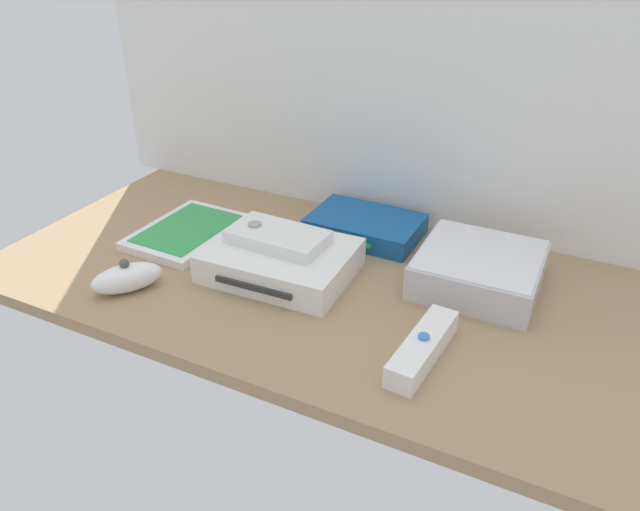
% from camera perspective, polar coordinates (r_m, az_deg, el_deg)
% --- Properties ---
extents(ground_plane, '(1.00, 0.48, 0.02)m').
position_cam_1_polar(ground_plane, '(0.90, 0.00, -2.76)').
color(ground_plane, '#9E7F5B').
rests_on(ground_plane, ground).
extents(back_wall, '(1.10, 0.01, 0.64)m').
position_cam_1_polar(back_wall, '(1.00, 6.74, 20.67)').
color(back_wall, white).
rests_on(back_wall, ground).
extents(game_console, '(0.22, 0.17, 0.04)m').
position_cam_1_polar(game_console, '(0.90, -3.74, -0.47)').
color(game_console, white).
rests_on(game_console, ground_plane).
extents(mini_computer, '(0.17, 0.17, 0.05)m').
position_cam_1_polar(mini_computer, '(0.90, 14.77, -1.27)').
color(mini_computer, silver).
rests_on(mini_computer, ground_plane).
extents(game_case, '(0.14, 0.19, 0.02)m').
position_cam_1_polar(game_case, '(1.04, -12.41, 2.20)').
color(game_case, white).
rests_on(game_case, ground_plane).
extents(network_router, '(0.18, 0.13, 0.03)m').
position_cam_1_polar(network_router, '(1.01, 4.30, 2.80)').
color(network_router, '#145193').
rests_on(network_router, ground_plane).
extents(remote_wand, '(0.05, 0.15, 0.03)m').
position_cam_1_polar(remote_wand, '(0.75, 9.67, -8.59)').
color(remote_wand, white).
rests_on(remote_wand, ground_plane).
extents(remote_nunchuk, '(0.09, 0.11, 0.05)m').
position_cam_1_polar(remote_nunchuk, '(0.90, -17.78, -2.02)').
color(remote_nunchuk, white).
rests_on(remote_nunchuk, ground_plane).
extents(remote_classic_pad, '(0.15, 0.09, 0.02)m').
position_cam_1_polar(remote_classic_pad, '(0.90, -4.06, 1.73)').
color(remote_classic_pad, white).
rests_on(remote_classic_pad, game_console).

